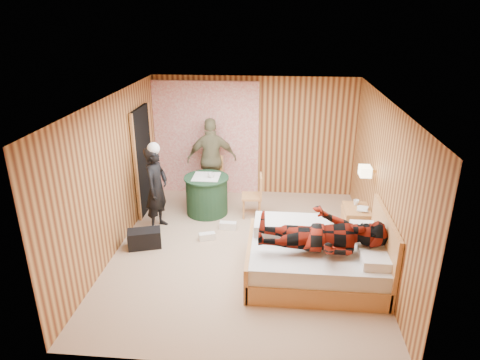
# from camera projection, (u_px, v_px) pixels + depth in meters

# --- Properties ---
(floor) EXTENTS (4.20, 5.00, 0.01)m
(floor) POSITION_uv_depth(u_px,v_px,m) (244.00, 250.00, 7.11)
(floor) COLOR tan
(floor) RESTS_ON ground
(ceiling) EXTENTS (4.20, 5.00, 0.01)m
(ceiling) POSITION_uv_depth(u_px,v_px,m) (244.00, 100.00, 6.19)
(ceiling) COLOR silver
(ceiling) RESTS_ON wall_back
(wall_back) EXTENTS (4.20, 0.02, 2.50)m
(wall_back) POSITION_uv_depth(u_px,v_px,m) (254.00, 136.00, 8.96)
(wall_back) COLOR tan
(wall_back) RESTS_ON floor
(wall_left) EXTENTS (0.02, 5.00, 2.50)m
(wall_left) POSITION_uv_depth(u_px,v_px,m) (113.00, 176.00, 6.83)
(wall_left) COLOR tan
(wall_left) RESTS_ON floor
(wall_right) EXTENTS (0.02, 5.00, 2.50)m
(wall_right) POSITION_uv_depth(u_px,v_px,m) (382.00, 185.00, 6.47)
(wall_right) COLOR tan
(wall_right) RESTS_ON floor
(curtain) EXTENTS (2.20, 0.08, 2.40)m
(curtain) POSITION_uv_depth(u_px,v_px,m) (206.00, 139.00, 9.00)
(curtain) COLOR white
(curtain) RESTS_ON floor
(doorway) EXTENTS (0.06, 0.90, 2.05)m
(doorway) POSITION_uv_depth(u_px,v_px,m) (143.00, 161.00, 8.20)
(doorway) COLOR black
(doorway) RESTS_ON floor
(wall_lamp) EXTENTS (0.26, 0.24, 0.16)m
(wall_lamp) POSITION_uv_depth(u_px,v_px,m) (365.00, 171.00, 6.88)
(wall_lamp) COLOR gold
(wall_lamp) RESTS_ON wall_right
(bed) EXTENTS (1.98, 1.54, 1.06)m
(bed) POSITION_uv_depth(u_px,v_px,m) (316.00, 258.00, 6.31)
(bed) COLOR tan
(bed) RESTS_ON floor
(nightstand) EXTENTS (0.45, 0.61, 0.59)m
(nightstand) POSITION_uv_depth(u_px,v_px,m) (355.00, 223.00, 7.36)
(nightstand) COLOR tan
(nightstand) RESTS_ON floor
(round_table) EXTENTS (0.86, 0.86, 0.76)m
(round_table) POSITION_uv_depth(u_px,v_px,m) (207.00, 195.00, 8.29)
(round_table) COLOR #1D4026
(round_table) RESTS_ON floor
(chair_far) EXTENTS (0.45, 0.45, 0.93)m
(chair_far) POSITION_uv_depth(u_px,v_px,m) (212.00, 175.00, 8.86)
(chair_far) COLOR tan
(chair_far) RESTS_ON floor
(chair_near) EXTENTS (0.40, 0.40, 0.84)m
(chair_near) POSITION_uv_depth(u_px,v_px,m) (256.00, 193.00, 8.13)
(chair_near) COLOR tan
(chair_near) RESTS_ON floor
(duffel_bag) EXTENTS (0.60, 0.44, 0.31)m
(duffel_bag) POSITION_uv_depth(u_px,v_px,m) (145.00, 239.00, 7.15)
(duffel_bag) COLOR black
(duffel_bag) RESTS_ON floor
(sneaker_left) EXTENTS (0.30, 0.20, 0.12)m
(sneaker_left) POSITION_uv_depth(u_px,v_px,m) (207.00, 236.00, 7.41)
(sneaker_left) COLOR white
(sneaker_left) RESTS_ON floor
(sneaker_right) EXTENTS (0.31, 0.13, 0.14)m
(sneaker_right) POSITION_uv_depth(u_px,v_px,m) (228.00, 226.00, 7.77)
(sneaker_right) COLOR white
(sneaker_right) RESTS_ON floor
(woman_standing) EXTENTS (0.47, 0.62, 1.54)m
(woman_standing) POSITION_uv_depth(u_px,v_px,m) (157.00, 188.00, 7.58)
(woman_standing) COLOR black
(woman_standing) RESTS_ON floor
(man_at_table) EXTENTS (1.07, 0.59, 1.72)m
(man_at_table) POSITION_uv_depth(u_px,v_px,m) (212.00, 159.00, 8.78)
(man_at_table) COLOR #74704D
(man_at_table) RESTS_ON floor
(man_on_bed) EXTENTS (0.86, 0.67, 1.77)m
(man_on_bed) POSITION_uv_depth(u_px,v_px,m) (322.00, 226.00, 5.86)
(man_on_bed) COLOR maroon
(man_on_bed) RESTS_ON bed
(book_lower) EXTENTS (0.18, 0.24, 0.02)m
(book_lower) POSITION_uv_depth(u_px,v_px,m) (358.00, 209.00, 7.20)
(book_lower) COLOR white
(book_lower) RESTS_ON nightstand
(book_upper) EXTENTS (0.23, 0.27, 0.02)m
(book_upper) POSITION_uv_depth(u_px,v_px,m) (358.00, 208.00, 7.19)
(book_upper) COLOR white
(book_upper) RESTS_ON nightstand
(cup_nightstand) EXTENTS (0.13, 0.13, 0.09)m
(cup_nightstand) POSITION_uv_depth(u_px,v_px,m) (356.00, 202.00, 7.35)
(cup_nightstand) COLOR white
(cup_nightstand) RESTS_ON nightstand
(cup_table) EXTENTS (0.16, 0.16, 0.10)m
(cup_table) POSITION_uv_depth(u_px,v_px,m) (211.00, 175.00, 8.08)
(cup_table) COLOR white
(cup_table) RESTS_ON round_table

